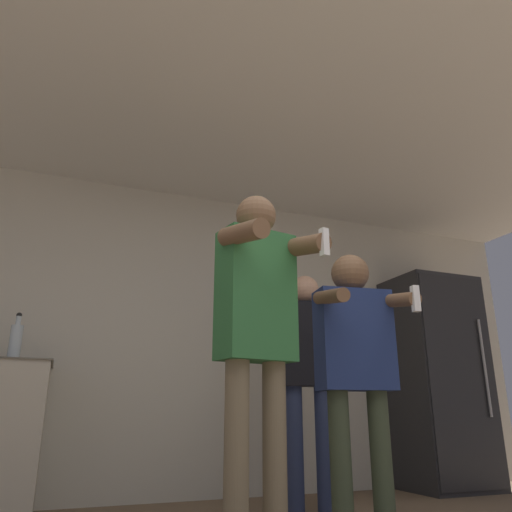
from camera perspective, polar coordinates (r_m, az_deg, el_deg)
wall_back at (r=4.33m, az=-8.02°, el=-9.04°), size 7.00×0.06×2.55m
ceiling_slab at (r=3.52m, az=-1.37°, el=15.75°), size 7.00×3.26×0.05m
refrigerator at (r=5.08m, az=20.10°, el=-13.12°), size 0.76×0.66×1.90m
bottle_dark_rum at (r=3.81m, az=-25.80°, el=-8.76°), size 0.08×0.08×0.33m
person_woman_foreground at (r=2.52m, az=0.16°, el=-7.52°), size 0.52×0.52×1.76m
person_man_side at (r=2.96m, az=11.33°, el=-11.14°), size 0.54×0.54×1.56m
person_spectator_back at (r=3.84m, az=5.89°, el=-11.96°), size 0.54×0.56×1.68m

